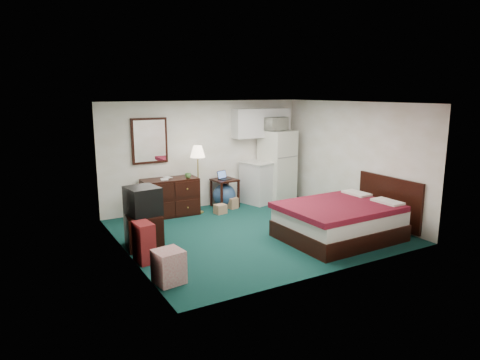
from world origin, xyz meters
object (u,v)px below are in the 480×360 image
fridge (277,166)px  suitcase (144,242)px  desk (225,193)px  kitchen_counter (262,182)px  dresser (170,197)px  tv_stand (144,231)px  bed (339,221)px  floor_lamp (198,180)px

fridge → suitcase: (-4.17, -2.31, -0.55)m
desk → kitchen_counter: (1.03, -0.02, 0.16)m
dresser → tv_stand: (-1.11, -1.65, -0.12)m
bed → floor_lamp: bearing=117.3°
fridge → bed: fridge is taller
kitchen_counter → bed: bearing=-110.3°
desk → tv_stand: size_ratio=1.04×
dresser → tv_stand: 2.00m
fridge → tv_stand: bearing=-168.2°
dresser → suitcase: dresser is taller
floor_lamp → suitcase: floor_lamp is taller
bed → suitcase: bearing=167.7°
dresser → floor_lamp: bearing=-8.9°
tv_stand → kitchen_counter: bearing=32.3°
floor_lamp → fridge: bearing=2.9°
dresser → tv_stand: size_ratio=1.88×
floor_lamp → fridge: fridge is taller
kitchen_counter → tv_stand: (-3.53, -1.67, -0.20)m
fridge → suitcase: bearing=-161.7°
suitcase → dresser: bearing=55.8°
fridge → bed: (-0.65, -3.01, -0.55)m
fridge → floor_lamp: bearing=172.2°
floor_lamp → kitchen_counter: size_ratio=1.54×
floor_lamp → suitcase: 2.97m
floor_lamp → tv_stand: 2.37m
fridge → suitcase: fridge is taller
dresser → kitchen_counter: bearing=2.2°
dresser → bed: bearing=-52.2°
dresser → desk: bearing=3.5°
dresser → bed: size_ratio=0.59×
dresser → suitcase: (-1.31, -2.32, -0.09)m
floor_lamp → suitcase: bearing=-131.5°
floor_lamp → bed: 3.32m
floor_lamp → bed: (1.56, -2.90, -0.44)m
dresser → fridge: fridge is taller
fridge → suitcase: 4.80m
kitchen_counter → fridge: size_ratio=0.57×
fridge → bed: 3.13m
suitcase → kitchen_counter: bearing=27.4°
desk → bed: (0.81, -3.06, -0.01)m
bed → tv_stand: size_ratio=3.18×
desk → kitchen_counter: size_ratio=0.68×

